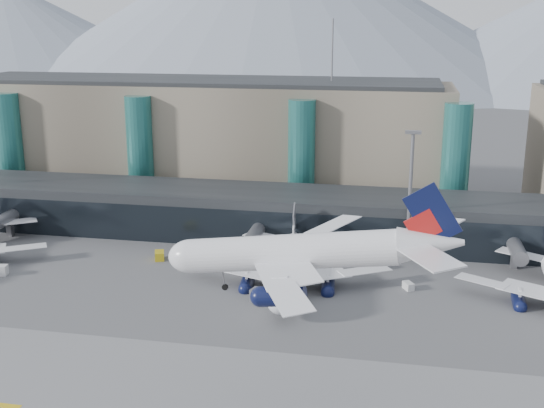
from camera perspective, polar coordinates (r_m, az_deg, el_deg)
The scene contains 13 objects.
ground at distance 97.37m, azimuth -7.33°, elevation -12.93°, with size 900.00×900.00×0.00m, color #515154.
concourse at distance 147.55m, azimuth -0.44°, elevation -0.84°, with size 170.00×27.00×10.00m.
terminal_main at distance 181.86m, azimuth -6.18°, elevation 5.51°, with size 130.00×30.00×31.00m.
teal_towers at distance 164.24m, azimuth -4.45°, elevation 4.01°, with size 116.40×19.40×46.00m.
mountain_ridge at distance 461.45m, azimuth 9.82°, elevation 14.95°, with size 910.00×400.00×110.00m.
lightmast_mid at distance 133.01m, azimuth 11.49°, elevation 1.27°, with size 3.00×1.20×25.60m.
hero_jet at distance 71.74m, azimuth 4.05°, elevation -3.27°, with size 32.72×33.37×10.76m.
jet_parked_mid at distance 122.46m, azimuth 1.43°, elevation -4.39°, with size 38.32×37.85×12.39m.
veh_b at distance 136.14m, azimuth -9.39°, elevation -4.27°, with size 2.87×1.76×1.65m, color gold.
veh_c at distance 114.58m, azimuth -0.79°, elevation -7.72°, with size 3.97×2.10×2.21m, color #515156.
veh_d at distance 130.60m, azimuth 8.59°, elevation -5.11°, with size 2.70×1.45×1.54m, color silver.
veh_g at distance 122.31m, azimuth 11.33°, elevation -6.74°, with size 2.23×1.30×1.30m, color silver.
veh_h at distance 117.38m, azimuth 0.89°, elevation -7.24°, with size 3.30×1.73×1.82m, color gold.
Camera 1 is at (28.13, -81.29, 45.62)m, focal length 45.00 mm.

